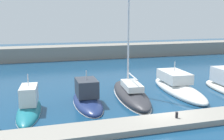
{
  "coord_description": "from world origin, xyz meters",
  "views": [
    {
      "loc": [
        -9.19,
        -17.6,
        7.6
      ],
      "look_at": [
        -2.27,
        6.25,
        2.56
      ],
      "focal_mm": 43.13,
      "sensor_mm": 36.0,
      "label": 1
    }
  ],
  "objects_px": {
    "motorboat_navy_fourth": "(87,99)",
    "dock_bollard": "(177,115)",
    "motorboat_teal_third": "(29,107)",
    "motorboat_white_sixth": "(177,87)",
    "sailboat_charcoal_fifth": "(131,93)"
  },
  "relations": [
    {
      "from": "motorboat_white_sixth",
      "to": "dock_bollard",
      "type": "distance_m",
      "value": 8.48
    },
    {
      "from": "motorboat_navy_fourth",
      "to": "sailboat_charcoal_fifth",
      "type": "xyz_separation_m",
      "value": [
        4.32,
        0.77,
        -0.08
      ]
    },
    {
      "from": "motorboat_teal_third",
      "to": "dock_bollard",
      "type": "distance_m",
      "value": 11.5
    },
    {
      "from": "dock_bollard",
      "to": "motorboat_navy_fourth",
      "type": "bearing_deg",
      "value": 131.52
    },
    {
      "from": "motorboat_teal_third",
      "to": "motorboat_white_sixth",
      "type": "height_order",
      "value": "motorboat_teal_third"
    },
    {
      "from": "sailboat_charcoal_fifth",
      "to": "motorboat_white_sixth",
      "type": "xyz_separation_m",
      "value": [
        5.23,
        0.56,
        0.1
      ]
    },
    {
      "from": "motorboat_white_sixth",
      "to": "dock_bollard",
      "type": "relative_size",
      "value": 22.52
    },
    {
      "from": "motorboat_navy_fourth",
      "to": "dock_bollard",
      "type": "height_order",
      "value": "motorboat_navy_fourth"
    },
    {
      "from": "motorboat_teal_third",
      "to": "motorboat_white_sixth",
      "type": "bearing_deg",
      "value": -77.16
    },
    {
      "from": "motorboat_navy_fourth",
      "to": "sailboat_charcoal_fifth",
      "type": "relative_size",
      "value": 0.44
    },
    {
      "from": "motorboat_navy_fourth",
      "to": "dock_bollard",
      "type": "bearing_deg",
      "value": -137.94
    },
    {
      "from": "motorboat_teal_third",
      "to": "motorboat_white_sixth",
      "type": "relative_size",
      "value": 0.71
    },
    {
      "from": "motorboat_navy_fourth",
      "to": "dock_bollard",
      "type": "relative_size",
      "value": 15.85
    },
    {
      "from": "motorboat_teal_third",
      "to": "dock_bollard",
      "type": "bearing_deg",
      "value": -112.85
    },
    {
      "from": "sailboat_charcoal_fifth",
      "to": "motorboat_teal_third",
      "type": "bearing_deg",
      "value": 104.24
    }
  ]
}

